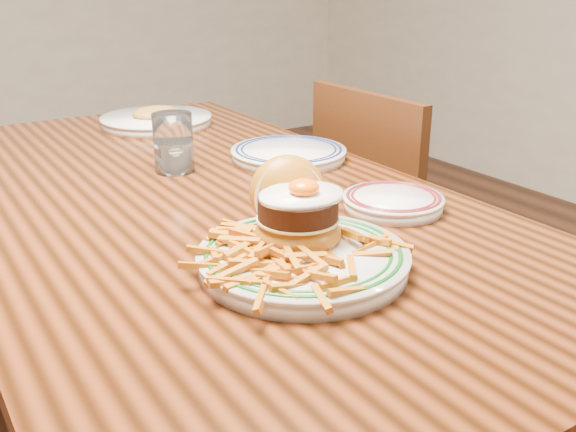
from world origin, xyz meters
TOP-DOWN VIEW (x-y plane):
  - table at (0.00, 0.00)m, footprint 0.85×1.60m
  - chair_right at (0.65, 0.14)m, footprint 0.41×0.41m
  - main_plate at (-0.00, -0.37)m, footprint 0.30×0.32m
  - side_plate at (0.26, -0.27)m, footprint 0.18×0.19m
  - rear_plate at (0.28, 0.10)m, footprint 0.26×0.26m
  - water_glass at (0.03, 0.15)m, footprint 0.08×0.08m
  - far_plate at (0.15, 0.57)m, footprint 0.30×0.30m

SIDE VIEW (x-z plane):
  - chair_right at x=0.65m, z-range 0.03..0.90m
  - table at x=0.00m, z-range 0.29..1.04m
  - side_plate at x=0.26m, z-range 0.75..0.78m
  - rear_plate at x=0.28m, z-range 0.75..0.78m
  - far_plate at x=0.15m, z-range 0.74..0.79m
  - main_plate at x=0.00m, z-range 0.72..0.86m
  - water_glass at x=0.03m, z-range 0.74..0.87m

